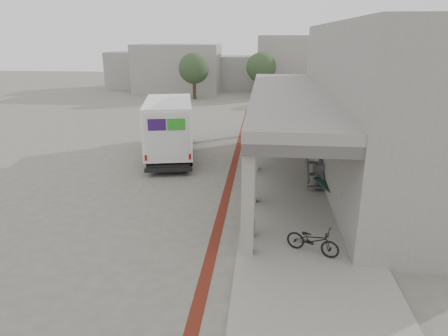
# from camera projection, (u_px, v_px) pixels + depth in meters

# --- Properties ---
(ground) EXTENTS (120.00, 120.00, 0.00)m
(ground) POSITION_uv_depth(u_px,v_px,m) (198.00, 207.00, 15.85)
(ground) COLOR #646055
(ground) RESTS_ON ground
(bike_lane_stripe) EXTENTS (0.35, 40.00, 0.01)m
(bike_lane_stripe) POSITION_uv_depth(u_px,v_px,m) (228.00, 189.00, 17.64)
(bike_lane_stripe) COLOR #5C1D12
(bike_lane_stripe) RESTS_ON ground
(sidewalk) EXTENTS (4.40, 28.00, 0.12)m
(sidewalk) POSITION_uv_depth(u_px,v_px,m) (300.00, 209.00, 15.45)
(sidewalk) COLOR gray
(sidewalk) RESTS_ON ground
(transit_building) EXTENTS (7.60, 17.00, 7.00)m
(transit_building) POSITION_uv_depth(u_px,v_px,m) (359.00, 105.00, 18.37)
(transit_building) COLOR gray
(transit_building) RESTS_ON ground
(distant_backdrop) EXTENTS (28.00, 10.00, 6.50)m
(distant_backdrop) POSITION_uv_depth(u_px,v_px,m) (222.00, 68.00, 49.15)
(distant_backdrop) COLOR gray
(distant_backdrop) RESTS_ON ground
(tree_left) EXTENTS (3.20, 3.20, 4.80)m
(tree_left) POSITION_uv_depth(u_px,v_px,m) (194.00, 68.00, 41.76)
(tree_left) COLOR #38281C
(tree_left) RESTS_ON ground
(tree_mid) EXTENTS (3.20, 3.20, 4.80)m
(tree_mid) POSITION_uv_depth(u_px,v_px,m) (261.00, 68.00, 42.97)
(tree_mid) COLOR #38281C
(tree_mid) RESTS_ON ground
(tree_right) EXTENTS (3.20, 3.20, 4.80)m
(tree_right) POSITION_uv_depth(u_px,v_px,m) (339.00, 69.00, 41.26)
(tree_right) COLOR #38281C
(tree_right) RESTS_ON ground
(fedex_truck) EXTENTS (3.72, 7.87, 3.23)m
(fedex_truck) POSITION_uv_depth(u_px,v_px,m) (170.00, 126.00, 22.12)
(fedex_truck) COLOR black
(fedex_truck) RESTS_ON ground
(bench) EXTENTS (0.99, 2.05, 0.47)m
(bench) POSITION_uv_depth(u_px,v_px,m) (327.00, 188.00, 16.48)
(bench) COLOR gray
(bench) RESTS_ON sidewalk
(bollard_near) EXTENTS (0.44, 0.44, 0.67)m
(bollard_near) POSITION_uv_depth(u_px,v_px,m) (249.00, 226.00, 13.27)
(bollard_near) COLOR gray
(bollard_near) RESTS_ON sidewalk
(bollard_far) EXTENTS (0.41, 0.41, 0.61)m
(bollard_far) POSITION_uv_depth(u_px,v_px,m) (249.00, 225.00, 13.34)
(bollard_far) COLOR gray
(bollard_far) RESTS_ON sidewalk
(utility_cabinet) EXTENTS (0.51, 0.64, 0.98)m
(utility_cabinet) POSITION_uv_depth(u_px,v_px,m) (319.00, 174.00, 17.74)
(utility_cabinet) COLOR slate
(utility_cabinet) RESTS_ON sidewalk
(bicycle_black) EXTENTS (1.74, 1.21, 0.87)m
(bicycle_black) POSITION_uv_depth(u_px,v_px,m) (313.00, 240.00, 12.12)
(bicycle_black) COLOR black
(bicycle_black) RESTS_ON sidewalk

